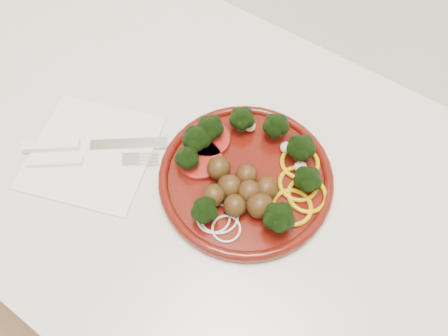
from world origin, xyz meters
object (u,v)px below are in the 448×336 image
Objects in this scene: napkin at (92,152)px; fork at (71,161)px; plate at (245,174)px; knife at (76,145)px.

fork is (-0.01, -0.03, 0.01)m from napkin.
plate is at bearing 23.63° from napkin.
napkin is 0.98× the size of knife.
knife is at bearing -164.52° from napkin.
knife is at bearing 83.00° from fork.
fork is at bearing -97.00° from knife.
napkin is 1.10× the size of fork.
knife reaches higher than fork.
napkin is 0.03m from fork.
knife is 0.03m from fork.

